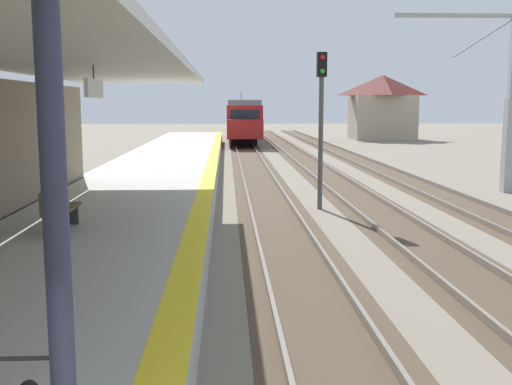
% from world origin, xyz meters
% --- Properties ---
extents(station_platform, '(5.00, 80.00, 0.91)m').
position_xyz_m(station_platform, '(-2.50, 16.00, 0.45)').
color(station_platform, '#A8A8A3').
rests_on(station_platform, ground).
extents(track_pair_nearest_platform, '(2.34, 120.00, 0.16)m').
position_xyz_m(track_pair_nearest_platform, '(1.90, 20.00, 0.05)').
color(track_pair_nearest_platform, '#4C3D2D').
rests_on(track_pair_nearest_platform, ground).
extents(track_pair_middle, '(2.34, 120.00, 0.16)m').
position_xyz_m(track_pair_middle, '(5.30, 20.00, 0.05)').
color(track_pair_middle, '#4C3D2D').
rests_on(track_pair_middle, ground).
extents(track_pair_far_side, '(2.34, 120.00, 0.16)m').
position_xyz_m(track_pair_far_side, '(8.70, 20.00, 0.05)').
color(track_pair_far_side, '#4C3D2D').
rests_on(track_pair_far_side, ground).
extents(approaching_train, '(2.93, 19.60, 4.76)m').
position_xyz_m(approaching_train, '(1.90, 55.64, 2.18)').
color(approaching_train, maroon).
rests_on(approaching_train, ground).
extents(rail_signal_post, '(0.32, 0.34, 5.20)m').
position_xyz_m(rail_signal_post, '(3.54, 18.29, 3.19)').
color(rail_signal_post, '#4C4C4C').
rests_on(rail_signal_post, ground).
extents(catenary_pylon_far_side, '(5.00, 0.40, 7.50)m').
position_xyz_m(catenary_pylon_far_side, '(11.37, 21.90, 3.60)').
color(catenary_pylon_far_side, '#9EA3A8').
rests_on(catenary_pylon_far_side, ground).
extents(platform_bench, '(0.45, 1.60, 0.88)m').
position_xyz_m(platform_bench, '(-3.11, 10.77, 1.37)').
color(platform_bench, brown).
rests_on(platform_bench, station_platform).
extents(distant_trackside_house, '(6.60, 5.28, 6.40)m').
position_xyz_m(distant_trackside_house, '(16.07, 59.19, 3.34)').
color(distant_trackside_house, tan).
rests_on(distant_trackside_house, ground).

